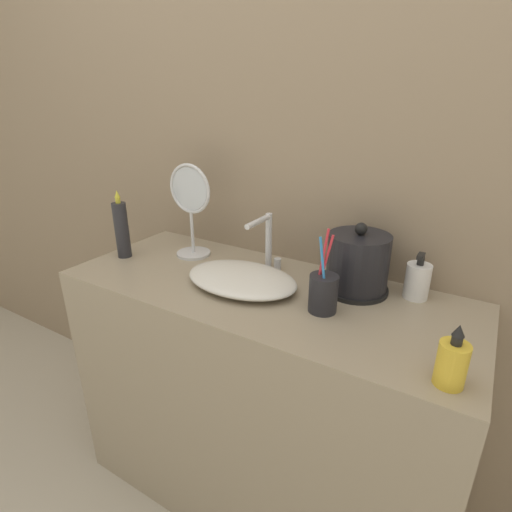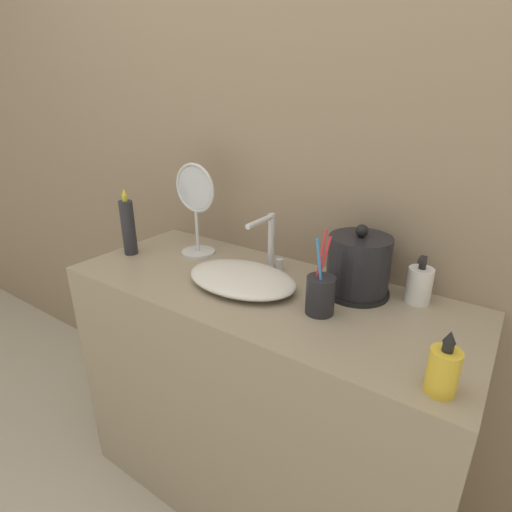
{
  "view_description": "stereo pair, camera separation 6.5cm",
  "coord_description": "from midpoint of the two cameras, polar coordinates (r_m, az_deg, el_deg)",
  "views": [
    {
      "loc": [
        0.56,
        -0.69,
        1.41
      ],
      "look_at": [
        -0.02,
        0.25,
        0.96
      ],
      "focal_mm": 28.0,
      "sensor_mm": 36.0,
      "label": 1
    },
    {
      "loc": [
        0.61,
        -0.65,
        1.41
      ],
      "look_at": [
        -0.02,
        0.25,
        0.96
      ],
      "focal_mm": 28.0,
      "sensor_mm": 36.0,
      "label": 2
    }
  ],
  "objects": [
    {
      "name": "faucet",
      "position": [
        1.3,
        3.38,
        2.33
      ],
      "size": [
        0.06,
        0.15,
        0.19
      ],
      "color": "silver",
      "rests_on": "vanity_counter"
    },
    {
      "name": "mouthwash_bottle",
      "position": [
        1.5,
        -16.61,
        3.99
      ],
      "size": [
        0.05,
        0.05,
        0.24
      ],
      "color": "#28282D",
      "rests_on": "vanity_counter"
    },
    {
      "name": "wall_back",
      "position": [
        1.33,
        9.09,
        17.17
      ],
      "size": [
        6.0,
        0.04,
        2.6
      ],
      "color": "gray",
      "rests_on": "ground_plane"
    },
    {
      "name": "toothbrush_cup",
      "position": [
        1.08,
        10.89,
        -5.4
      ],
      "size": [
        0.08,
        0.08,
        0.23
      ],
      "color": "#232328",
      "rests_on": "vanity_counter"
    },
    {
      "name": "vanity_mirror",
      "position": [
        1.43,
        -7.32,
        7.15
      ],
      "size": [
        0.18,
        0.12,
        0.33
      ],
      "color": "silver",
      "rests_on": "vanity_counter"
    },
    {
      "name": "vanity_counter",
      "position": [
        1.46,
        1.92,
        -19.79
      ],
      "size": [
        1.26,
        0.51,
        0.86
      ],
      "color": "gray",
      "rests_on": "ground_plane"
    },
    {
      "name": "lotion_bottle",
      "position": [
        1.22,
        23.72,
        -3.79
      ],
      "size": [
        0.07,
        0.07,
        0.14
      ],
      "color": "white",
      "rests_on": "vanity_counter"
    },
    {
      "name": "electric_kettle",
      "position": [
        1.2,
        15.89,
        -1.57
      ],
      "size": [
        0.19,
        0.19,
        0.21
      ],
      "color": "black",
      "rests_on": "vanity_counter"
    },
    {
      "name": "shampoo_bottle",
      "position": [
        0.89,
        27.15,
        -14.31
      ],
      "size": [
        0.06,
        0.06,
        0.14
      ],
      "color": "gold",
      "rests_on": "vanity_counter"
    },
    {
      "name": "sink_basin",
      "position": [
        1.22,
        -0.54,
        -3.22
      ],
      "size": [
        0.36,
        0.24,
        0.05
      ],
      "color": "silver",
      "rests_on": "vanity_counter"
    }
  ]
}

